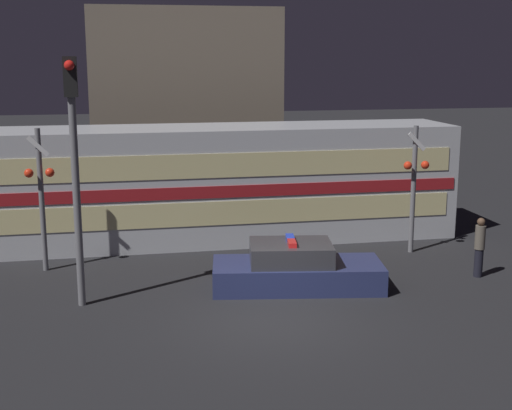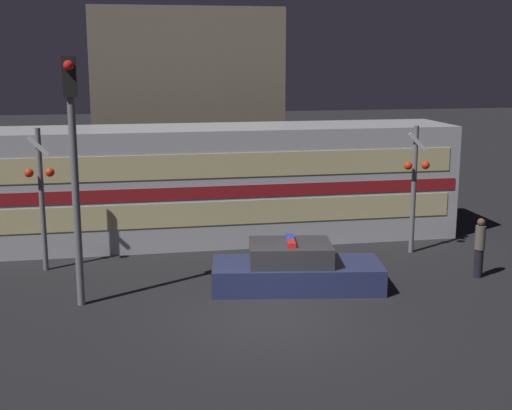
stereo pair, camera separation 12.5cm
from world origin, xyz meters
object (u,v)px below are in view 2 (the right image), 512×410
pedestrian (480,247)px  traffic_light_corner (74,157)px  train (224,183)px  crossing_signal_near (415,183)px  police_car (295,270)px

pedestrian → traffic_light_corner: bearing=-178.9°
traffic_light_corner → pedestrian: bearing=1.1°
train → crossing_signal_near: 6.01m
police_car → pedestrian: (5.06, -0.06, 0.35)m
train → traffic_light_corner: bearing=-127.4°
train → police_car: bearing=-78.9°
traffic_light_corner → police_car: bearing=2.8°
pedestrian → train: bearing=138.5°
train → pedestrian: train is taller
police_car → traffic_light_corner: bearing=-168.2°
pedestrian → crossing_signal_near: (-0.78, 2.63, 1.32)m
train → traffic_light_corner: (-4.29, -5.61, 1.75)m
train → pedestrian: 8.22m
police_car → traffic_light_corner: 6.17m
crossing_signal_near → traffic_light_corner: 10.13m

